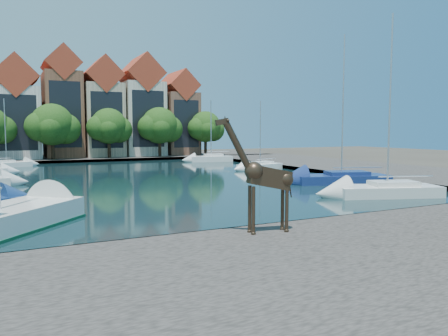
# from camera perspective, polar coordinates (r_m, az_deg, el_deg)

# --- Properties ---
(ground) EXTENTS (160.00, 160.00, 0.00)m
(ground) POSITION_cam_1_polar(r_m,az_deg,el_deg) (20.87, 8.49, -8.17)
(ground) COLOR #38332B
(ground) RESTS_ON ground
(water_basin) EXTENTS (38.00, 50.00, 0.08)m
(water_basin) POSITION_cam_1_polar(r_m,az_deg,el_deg) (42.56, -10.23, -1.41)
(water_basin) COLOR black
(water_basin) RESTS_ON ground
(near_quay) EXTENTS (50.00, 14.00, 0.50)m
(near_quay) POSITION_cam_1_polar(r_m,az_deg,el_deg) (15.77, 23.46, -11.94)
(near_quay) COLOR #4D4743
(near_quay) RESTS_ON ground
(far_quay) EXTENTS (60.00, 16.00, 0.50)m
(far_quay) POSITION_cam_1_polar(r_m,az_deg,el_deg) (73.74, -17.11, 1.29)
(far_quay) COLOR #4D4743
(far_quay) RESTS_ON ground
(right_quay) EXTENTS (14.00, 52.00, 0.50)m
(right_quay) POSITION_cam_1_polar(r_m,az_deg,el_deg) (54.91, 15.72, 0.13)
(right_quay) COLOR #4D4743
(right_quay) RESTS_ON ground
(townhouse_west_inner) EXTENTS (6.43, 9.18, 15.15)m
(townhouse_west_inner) POSITION_cam_1_polar(r_m,az_deg,el_deg) (72.72, -25.50, 6.58)
(townhouse_west_inner) COLOR silver
(townhouse_west_inner) RESTS_ON far_quay
(townhouse_center) EXTENTS (5.44, 9.18, 16.93)m
(townhouse_center) POSITION_cam_1_polar(r_m,az_deg,el_deg) (73.15, -20.40, 7.53)
(townhouse_center) COLOR brown
(townhouse_center) RESTS_ON far_quay
(townhouse_east_inner) EXTENTS (5.94, 9.18, 15.79)m
(townhouse_east_inner) POSITION_cam_1_polar(r_m,az_deg,el_deg) (73.99, -15.72, 7.14)
(townhouse_east_inner) COLOR #C2AC8B
(townhouse_east_inner) RESTS_ON far_quay
(townhouse_east_mid) EXTENTS (6.43, 9.18, 16.65)m
(townhouse_east_mid) POSITION_cam_1_polar(r_m,az_deg,el_deg) (75.47, -10.83, 7.47)
(townhouse_east_mid) COLOR beige
(townhouse_east_mid) RESTS_ON far_quay
(townhouse_east_end) EXTENTS (5.44, 9.18, 14.43)m
(townhouse_east_end) POSITION_cam_1_polar(r_m,az_deg,el_deg) (77.42, -6.14, 6.73)
(townhouse_east_end) COLOR brown
(townhouse_east_end) RESTS_ON far_quay
(far_tree_mid_west) EXTENTS (7.80, 6.00, 8.00)m
(far_tree_mid_west) POSITION_cam_1_polar(r_m,az_deg,el_deg) (67.42, -21.44, 5.13)
(far_tree_mid_west) COLOR #332114
(far_tree_mid_west) RESTS_ON far_quay
(far_tree_mid_east) EXTENTS (7.02, 5.40, 7.52)m
(far_tree_mid_east) POSITION_cam_1_polar(r_m,az_deg,el_deg) (68.56, -14.74, 5.17)
(far_tree_mid_east) COLOR #332114
(far_tree_mid_east) RESTS_ON far_quay
(far_tree_east) EXTENTS (7.54, 5.80, 7.84)m
(far_tree_east) POSITION_cam_1_polar(r_m,az_deg,el_deg) (70.60, -8.34, 5.36)
(far_tree_east) COLOR #332114
(far_tree_east) RESTS_ON far_quay
(far_tree_far_east) EXTENTS (6.76, 5.20, 7.36)m
(far_tree_far_east) POSITION_cam_1_polar(r_m,az_deg,el_deg) (73.45, -2.37, 5.26)
(far_tree_far_east) COLOR #332114
(far_tree_far_east) RESTS_ON far_quay
(giraffe_statue) EXTENTS (3.30, 0.80, 4.71)m
(giraffe_statue) POSITION_cam_1_polar(r_m,az_deg,el_deg) (17.94, 5.22, -1.17)
(giraffe_statue) COLOR #36271B
(giraffe_statue) RESTS_ON near_quay
(sailboat_left_e) EXTENTS (5.95, 3.65, 8.53)m
(sailboat_left_e) POSITION_cam_1_polar(r_m,az_deg,el_deg) (60.82, -26.52, 0.53)
(sailboat_left_e) COLOR white
(sailboat_left_e) RESTS_ON water_basin
(sailboat_right_a) EXTENTS (7.67, 4.72, 12.52)m
(sailboat_right_a) POSITION_cam_1_polar(r_m,az_deg,el_deg) (32.59, 20.54, -2.48)
(sailboat_right_a) COLOR silver
(sailboat_right_a) RESTS_ON water_basin
(sailboat_right_b) EXTENTS (8.57, 5.22, 12.75)m
(sailboat_right_b) POSITION_cam_1_polar(r_m,az_deg,el_deg) (39.43, 15.08, -1.12)
(sailboat_right_b) COLOR navy
(sailboat_right_b) RESTS_ON water_basin
(sailboat_right_c) EXTENTS (6.17, 3.50, 8.03)m
(sailboat_right_c) POSITION_cam_1_polar(r_m,az_deg,el_deg) (51.88, 4.73, 0.37)
(sailboat_right_c) COLOR white
(sailboat_right_c) RESTS_ON water_basin
(sailboat_right_d) EXTENTS (6.40, 3.15, 8.95)m
(sailboat_right_d) POSITION_cam_1_polar(r_m,az_deg,el_deg) (64.26, -1.70, 1.39)
(sailboat_right_d) COLOR silver
(sailboat_right_d) RESTS_ON water_basin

